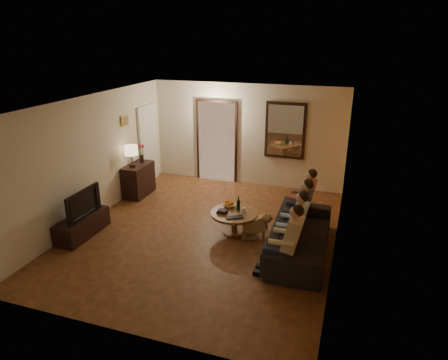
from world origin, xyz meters
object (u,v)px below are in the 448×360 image
(table_lamp, at_px, (132,156))
(person_a, at_px, (288,245))
(person_b, at_px, (294,228))
(person_c, at_px, (299,214))
(dog, at_px, (255,225))
(laptop, at_px, (235,218))
(dresser, at_px, (139,180))
(tv, at_px, (79,203))
(tv_stand, at_px, (82,225))
(wine_bottle, at_px, (238,203))
(person_d, at_px, (304,202))
(coffee_table, at_px, (234,223))
(sofa, at_px, (301,234))
(bowl, at_px, (229,205))

(table_lamp, distance_m, person_a, 4.63)
(person_b, bearing_deg, person_c, 90.00)
(table_lamp, relative_size, dog, 0.96)
(laptop, bearing_deg, dresser, 126.79)
(table_lamp, xyz_separation_m, person_b, (4.07, -1.56, -0.45))
(tv, relative_size, person_a, 0.81)
(table_lamp, height_order, tv_stand, table_lamp)
(table_lamp, xyz_separation_m, wine_bottle, (2.86, -0.85, -0.44))
(person_d, bearing_deg, tv_stand, -158.27)
(dresser, relative_size, wine_bottle, 2.83)
(person_d, distance_m, laptop, 1.46)
(tv_stand, distance_m, coffee_table, 2.99)
(person_b, xyz_separation_m, person_d, (0.00, 1.20, 0.00))
(table_lamp, distance_m, laptop, 3.21)
(tv, bearing_deg, dog, -73.62)
(coffee_table, bearing_deg, wine_bottle, 63.43)
(laptop, bearing_deg, sofa, -27.80)
(dog, height_order, coffee_table, dog)
(sofa, distance_m, bowl, 1.63)
(person_c, bearing_deg, laptop, -166.63)
(table_lamp, distance_m, person_b, 4.38)
(person_a, distance_m, coffee_table, 1.78)
(person_d, relative_size, coffee_table, 1.27)
(person_b, bearing_deg, laptop, 164.36)
(person_b, height_order, bowl, person_b)
(person_d, xyz_separation_m, dog, (-0.82, -0.67, -0.32))
(sofa, relative_size, person_d, 1.97)
(coffee_table, bearing_deg, table_lamp, 161.27)
(tv, height_order, person_a, person_a)
(person_c, xyz_separation_m, coffee_table, (-1.26, 0.00, -0.38))
(wine_bottle, bearing_deg, dog, -23.88)
(bowl, bearing_deg, dresser, 160.09)
(sofa, bearing_deg, person_a, 172.13)
(tv_stand, relative_size, person_a, 1.01)
(bowl, bearing_deg, tv, -154.64)
(person_a, bearing_deg, tv, 177.50)
(person_d, height_order, coffee_table, person_d)
(table_lamp, height_order, coffee_table, table_lamp)
(person_b, height_order, dog, person_b)
(dresser, relative_size, person_a, 0.73)
(tv_stand, xyz_separation_m, person_c, (4.07, 1.02, 0.40))
(person_a, relative_size, bowl, 4.63)
(table_lamp, height_order, person_c, table_lamp)
(tv, bearing_deg, table_lamp, 0.00)
(tv_stand, xyz_separation_m, person_a, (4.07, -0.18, 0.40))
(dog, distance_m, bowl, 0.71)
(person_c, height_order, laptop, person_c)
(tv, bearing_deg, laptop, -75.61)
(sofa, bearing_deg, tv_stand, 98.30)
(table_lamp, distance_m, coffee_table, 3.08)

